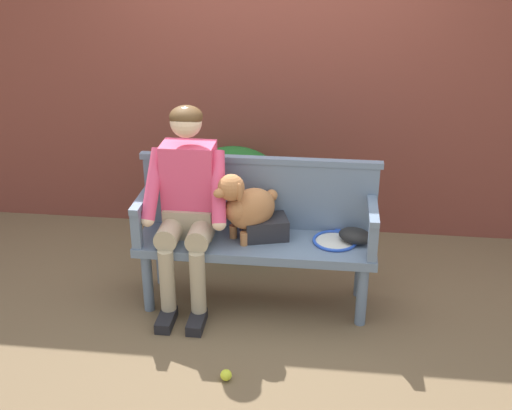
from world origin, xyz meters
name	(u,v)px	position (x,y,z in m)	size (l,w,h in m)	color
ground_plane	(256,302)	(0.00, 0.00, 0.00)	(40.00, 40.00, 0.00)	brown
brick_garden_fence	(276,77)	(0.00, 1.32, 1.24)	(8.00, 0.30, 2.48)	brown
hedge_bush_far_left	(234,193)	(-0.29, 0.97, 0.38)	(0.86, 0.61, 0.76)	#1E5B23
hedge_bush_mid_right	(248,205)	(-0.18, 0.93, 0.29)	(1.04, 0.81, 0.59)	#337538
garden_bench	(256,249)	(0.00, 0.00, 0.41)	(1.56, 0.47, 0.48)	slate
bench_backrest	(260,192)	(0.00, 0.20, 0.73)	(1.60, 0.06, 0.50)	slate
bench_armrest_left_end	(140,212)	(-0.74, -0.08, 0.68)	(0.06, 0.47, 0.28)	slate
bench_armrest_right_end	(373,224)	(0.74, -0.08, 0.68)	(0.06, 0.47, 0.28)	slate
person_seated	(187,200)	(-0.44, -0.01, 0.75)	(0.56, 0.63, 1.35)	black
dog_on_bench	(246,206)	(-0.06, 0.01, 0.72)	(0.43, 0.41, 0.48)	#AD7042
tennis_racket	(335,239)	(0.52, 0.06, 0.49)	(0.32, 0.57, 0.03)	blue
baseball_glove	(355,236)	(0.64, 0.05, 0.52)	(0.22, 0.17, 0.09)	black
sports_bag	(266,228)	(0.06, 0.05, 0.55)	(0.28, 0.20, 0.14)	#232328
tennis_ball	(226,375)	(-0.07, -0.83, 0.03)	(0.07, 0.07, 0.07)	#CCDB33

